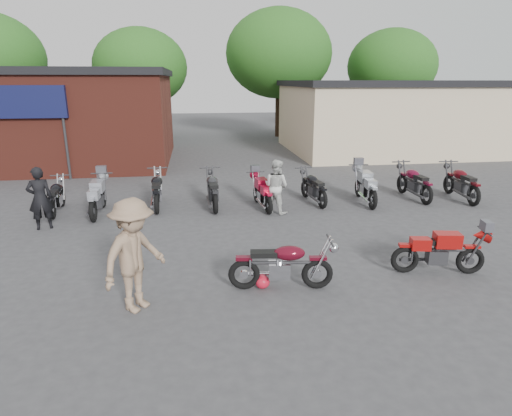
{
  "coord_description": "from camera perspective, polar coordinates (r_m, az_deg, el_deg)",
  "views": [
    {
      "loc": [
        -1.74,
        -7.58,
        3.78
      ],
      "look_at": [
        -0.39,
        1.93,
        0.9
      ],
      "focal_mm": 30.0,
      "sensor_mm": 36.0,
      "label": 1
    }
  ],
  "objects": [
    {
      "name": "row_bike_0",
      "position": [
        13.92,
        -25.09,
        1.6
      ],
      "size": [
        0.76,
        1.89,
        1.07
      ],
      "primitive_type": null,
      "rotation": [
        0.0,
        0.0,
        1.65
      ],
      "color": "black",
      "rests_on": "ground"
    },
    {
      "name": "tree_1",
      "position": [
        29.76,
        -15.0,
        15.99
      ],
      "size": [
        5.92,
        5.92,
        7.4
      ],
      "primitive_type": null,
      "color": "#1C4B14",
      "rests_on": "ground"
    },
    {
      "name": "person_tan",
      "position": [
        7.42,
        -15.95,
        -6.12
      ],
      "size": [
        1.37,
        1.44,
        1.97
      ],
      "primitive_type": "imported",
      "rotation": [
        0.0,
        0.0,
        0.88
      ],
      "color": "#907259",
      "rests_on": "ground"
    },
    {
      "name": "row_bike_2",
      "position": [
        13.5,
        -13.05,
        2.58
      ],
      "size": [
        0.75,
        2.06,
        1.18
      ],
      "primitive_type": null,
      "rotation": [
        0.0,
        0.0,
        1.61
      ],
      "color": "black",
      "rests_on": "ground"
    },
    {
      "name": "row_bike_1",
      "position": [
        13.25,
        -20.38,
        1.66
      ],
      "size": [
        0.7,
        2.02,
        1.16
      ],
      "primitive_type": null,
      "rotation": [
        0.0,
        0.0,
        1.59
      ],
      "color": "#90939D",
      "rests_on": "ground"
    },
    {
      "name": "helmet",
      "position": [
        8.18,
        0.85,
        -9.8
      ],
      "size": [
        0.29,
        0.29,
        0.26
      ],
      "primitive_type": "ellipsoid",
      "rotation": [
        0.0,
        0.0,
        0.02
      ],
      "color": "red",
      "rests_on": "ground"
    },
    {
      "name": "person_dark",
      "position": [
        12.44,
        -26.84,
        1.16
      ],
      "size": [
        0.7,
        0.57,
        1.67
      ],
      "primitive_type": "imported",
      "rotation": [
        0.0,
        0.0,
        3.46
      ],
      "color": "black",
      "rests_on": "ground"
    },
    {
      "name": "row_bike_5",
      "position": [
        13.75,
        7.65,
        2.96
      ],
      "size": [
        0.87,
        1.96,
        1.1
      ],
      "primitive_type": null,
      "rotation": [
        0.0,
        0.0,
        1.7
      ],
      "color": "black",
      "rests_on": "ground"
    },
    {
      "name": "vintage_motorcycle",
      "position": [
        7.99,
        3.63,
        -7.19
      ],
      "size": [
        1.95,
        0.85,
        1.1
      ],
      "primitive_type": null,
      "rotation": [
        0.0,
        0.0,
        -0.12
      ],
      "color": "#510A18",
      "rests_on": "ground"
    },
    {
      "name": "tree_2",
      "position": [
        30.14,
        3.01,
        17.84
      ],
      "size": [
        7.04,
        7.04,
        8.8
      ],
      "primitive_type": null,
      "color": "#1C4B14",
      "rests_on": "ground"
    },
    {
      "name": "row_bike_7",
      "position": [
        15.04,
        20.31,
        3.44
      ],
      "size": [
        0.77,
        2.1,
        1.2
      ],
      "primitive_type": null,
      "rotation": [
        0.0,
        0.0,
        1.61
      ],
      "color": "#5B0B23",
      "rests_on": "ground"
    },
    {
      "name": "tree_3",
      "position": [
        32.62,
        17.49,
        15.99
      ],
      "size": [
        6.08,
        6.08,
        7.6
      ],
      "primitive_type": null,
      "color": "#1C4B14",
      "rests_on": "ground"
    },
    {
      "name": "sportbike",
      "position": [
        9.38,
        23.39,
        -5.07
      ],
      "size": [
        1.88,
        0.91,
        1.04
      ],
      "primitive_type": null,
      "rotation": [
        0.0,
        0.0,
        -0.18
      ],
      "color": "#A50F0D",
      "rests_on": "ground"
    },
    {
      "name": "row_bike_6",
      "position": [
        14.05,
        14.41,
        3.06
      ],
      "size": [
        0.86,
        2.11,
        1.19
      ],
      "primitive_type": null,
      "rotation": [
        0.0,
        0.0,
        1.48
      ],
      "color": "gray",
      "rests_on": "ground"
    },
    {
      "name": "ground",
      "position": [
        8.65,
        4.39,
        -9.27
      ],
      "size": [
        90.0,
        90.0,
        0.0
      ],
      "primitive_type": "plane",
      "color": "#39393C"
    },
    {
      "name": "brick_building",
      "position": [
        22.84,
        -27.1,
        10.43
      ],
      "size": [
        12.0,
        8.0,
        4.0
      ],
      "primitive_type": "cube",
      "color": "maroon",
      "rests_on": "ground"
    },
    {
      "name": "person_light",
      "position": [
        12.53,
        2.7,
        2.89
      ],
      "size": [
        0.97,
        0.97,
        1.59
      ],
      "primitive_type": "imported",
      "rotation": [
        0.0,
        0.0,
        2.39
      ],
      "color": "beige",
      "rests_on": "ground"
    },
    {
      "name": "row_bike_8",
      "position": [
        15.52,
        25.68,
        3.25
      ],
      "size": [
        0.85,
        2.16,
        1.22
      ],
      "primitive_type": null,
      "rotation": [
        0.0,
        0.0,
        1.5
      ],
      "color": "#4D0910",
      "rests_on": "ground"
    },
    {
      "name": "row_bike_3",
      "position": [
        13.24,
        -5.81,
        2.68
      ],
      "size": [
        0.76,
        2.07,
        1.19
      ],
      "primitive_type": null,
      "rotation": [
        0.0,
        0.0,
        1.61
      ],
      "color": "#262628",
      "rests_on": "ground"
    },
    {
      "name": "stucco_building",
      "position": [
        24.88,
        16.55,
        11.34
      ],
      "size": [
        10.0,
        8.0,
        3.5
      ],
      "primitive_type": "cube",
      "color": "#C7B08E",
      "rests_on": "ground"
    },
    {
      "name": "row_bike_4",
      "position": [
        13.05,
        0.83,
        2.31
      ],
      "size": [
        0.82,
        1.92,
        1.08
      ],
      "primitive_type": null,
      "rotation": [
        0.0,
        0.0,
        1.68
      ],
      "color": "#AC0E2E",
      "rests_on": "ground"
    }
  ]
}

